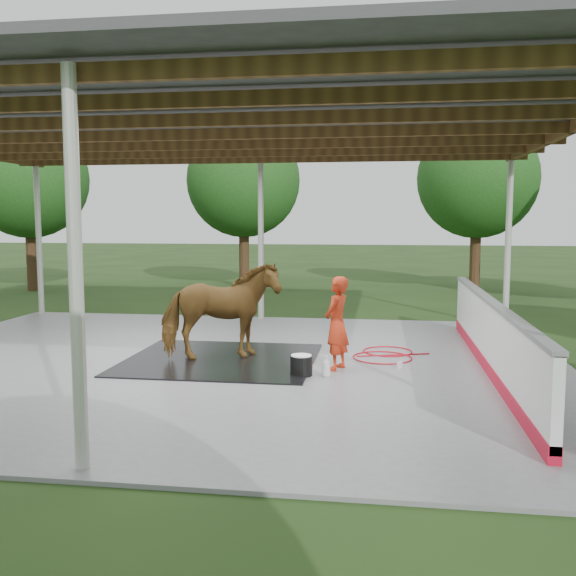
# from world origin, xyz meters

# --- Properties ---
(ground) EXTENTS (100.00, 100.00, 0.00)m
(ground) POSITION_xyz_m (0.00, 0.00, 0.00)
(ground) COLOR #1E3814
(concrete_slab) EXTENTS (12.00, 10.00, 0.05)m
(concrete_slab) POSITION_xyz_m (0.00, 0.00, 0.03)
(concrete_slab) COLOR slate
(concrete_slab) RESTS_ON ground
(pavilion_structure) EXTENTS (12.60, 10.60, 4.05)m
(pavilion_structure) POSITION_xyz_m (0.00, -0.00, 3.97)
(pavilion_structure) COLOR beige
(pavilion_structure) RESTS_ON ground
(dasher_board) EXTENTS (0.16, 8.00, 1.15)m
(dasher_board) POSITION_xyz_m (4.60, 0.00, 0.59)
(dasher_board) COLOR red
(dasher_board) RESTS_ON concrete_slab
(tree_belt) EXTENTS (28.00, 28.00, 5.80)m
(tree_belt) POSITION_xyz_m (0.30, 0.90, 3.79)
(tree_belt) COLOR #382314
(tree_belt) RESTS_ON ground
(rubber_mat) EXTENTS (3.21, 3.01, 0.02)m
(rubber_mat) POSITION_xyz_m (0.15, 0.16, 0.06)
(rubber_mat) COLOR black
(rubber_mat) RESTS_ON concrete_slab
(horse) EXTENTS (2.16, 1.59, 1.66)m
(horse) POSITION_xyz_m (0.15, 0.16, 0.91)
(horse) COLOR brown
(horse) RESTS_ON rubber_mat
(handler) EXTENTS (0.54, 0.65, 1.51)m
(handler) POSITION_xyz_m (2.17, -0.24, 0.81)
(handler) COLOR red
(handler) RESTS_ON concrete_slab
(wash_bucket) EXTENTS (0.35, 0.35, 0.32)m
(wash_bucket) POSITION_xyz_m (1.66, -0.72, 0.22)
(wash_bucket) COLOR black
(wash_bucket) RESTS_ON concrete_slab
(soap_bottle_a) EXTENTS (0.15, 0.15, 0.33)m
(soap_bottle_a) POSITION_xyz_m (2.06, -0.77, 0.22)
(soap_bottle_a) COLOR silver
(soap_bottle_a) RESTS_ON concrete_slab
(soap_bottle_b) EXTENTS (0.09, 0.09, 0.16)m
(soap_bottle_b) POSITION_xyz_m (3.19, -0.03, 0.13)
(soap_bottle_b) COLOR #338CD8
(soap_bottle_b) RESTS_ON concrete_slab
(hose_coil) EXTENTS (1.36, 1.51, 0.02)m
(hose_coil) POSITION_xyz_m (2.95, 0.94, 0.06)
(hose_coil) COLOR #AA0C19
(hose_coil) RESTS_ON concrete_slab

